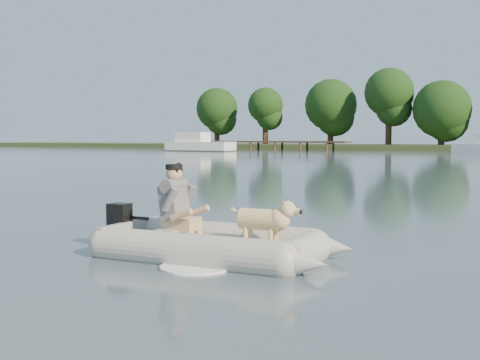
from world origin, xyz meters
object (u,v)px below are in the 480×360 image
Objects in this scene: dock at (270,146)px; man at (175,200)px; dinghy at (216,216)px; dog at (260,223)px; cabin_cruiser at (200,142)px.

man is (26.37, -52.13, 0.15)m from dock.
dock is at bearing 112.00° from dinghy.
dinghy is at bearing -175.43° from dog.
dinghy is (26.97, -52.12, -0.02)m from dock.
dog is at bearing -56.66° from cabin_cruiser.
dock is at bearing 111.47° from man.
dog is (27.52, -52.02, -0.07)m from dock.
man is 1.16× the size of dog.
dock reaches higher than dog.
dinghy is at bearing -4.24° from man.
cabin_cruiser is (-30.84, 45.13, 0.32)m from man.
cabin_cruiser is at bearing 119.51° from dinghy.
cabin_cruiser is (-31.99, 45.02, 0.54)m from dog.
dock is 58.85m from dog.
dog is at bearing -62.12° from dock.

